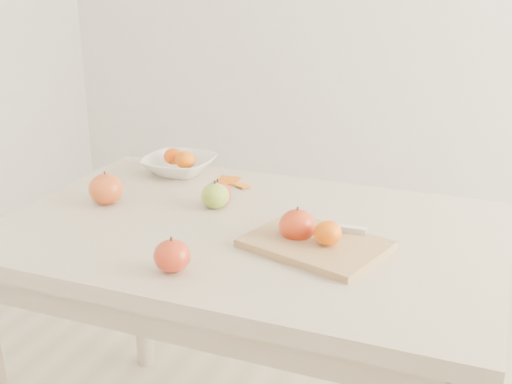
% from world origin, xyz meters
% --- Properties ---
extents(table, '(1.20, 0.80, 0.75)m').
position_xyz_m(table, '(0.00, 0.00, 0.65)').
color(table, beige).
rests_on(table, ground).
extents(cutting_board, '(0.34, 0.29, 0.02)m').
position_xyz_m(cutting_board, '(0.19, -0.06, 0.76)').
color(cutting_board, tan).
rests_on(cutting_board, table).
extents(board_tangerine, '(0.06, 0.06, 0.05)m').
position_xyz_m(board_tangerine, '(0.22, -0.07, 0.80)').
color(board_tangerine, '#DE5507').
rests_on(board_tangerine, cutting_board).
extents(fruit_bowl, '(0.21, 0.21, 0.05)m').
position_xyz_m(fruit_bowl, '(-0.35, 0.30, 0.78)').
color(fruit_bowl, white).
rests_on(fruit_bowl, table).
extents(bowl_tangerine_near, '(0.06, 0.06, 0.05)m').
position_xyz_m(bowl_tangerine_near, '(-0.38, 0.31, 0.80)').
color(bowl_tangerine_near, '#CE4007').
rests_on(bowl_tangerine_near, fruit_bowl).
extents(bowl_tangerine_far, '(0.06, 0.06, 0.05)m').
position_xyz_m(bowl_tangerine_far, '(-0.32, 0.28, 0.80)').
color(bowl_tangerine_far, '#D34E07').
rests_on(bowl_tangerine_far, fruit_bowl).
extents(orange_peel_a, '(0.06, 0.05, 0.01)m').
position_xyz_m(orange_peel_a, '(-0.18, 0.28, 0.75)').
color(orange_peel_a, '#D25C0E').
rests_on(orange_peel_a, table).
extents(orange_peel_b, '(0.06, 0.05, 0.01)m').
position_xyz_m(orange_peel_b, '(-0.12, 0.25, 0.75)').
color(orange_peel_b, orange).
rests_on(orange_peel_b, table).
extents(paring_knife, '(0.17, 0.05, 0.01)m').
position_xyz_m(paring_knife, '(0.24, 0.01, 0.78)').
color(paring_knife, white).
rests_on(paring_knife, cutting_board).
extents(apple_green, '(0.07, 0.07, 0.07)m').
position_xyz_m(apple_green, '(-0.13, 0.08, 0.78)').
color(apple_green, '#679D23').
rests_on(apple_green, table).
extents(apple_red_a, '(0.07, 0.07, 0.07)m').
position_xyz_m(apple_red_a, '(-0.13, 0.10, 0.78)').
color(apple_red_a, maroon).
rests_on(apple_red_a, table).
extents(apple_red_c, '(0.08, 0.08, 0.07)m').
position_xyz_m(apple_red_c, '(-0.05, -0.28, 0.78)').
color(apple_red_c, maroon).
rests_on(apple_red_c, table).
extents(apple_red_e, '(0.09, 0.09, 0.08)m').
position_xyz_m(apple_red_e, '(0.14, -0.05, 0.79)').
color(apple_red_e, maroon).
rests_on(apple_red_e, table).
extents(apple_red_b, '(0.09, 0.09, 0.08)m').
position_xyz_m(apple_red_b, '(-0.41, -0.00, 0.79)').
color(apple_red_b, '#9E1B0A').
rests_on(apple_red_b, table).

